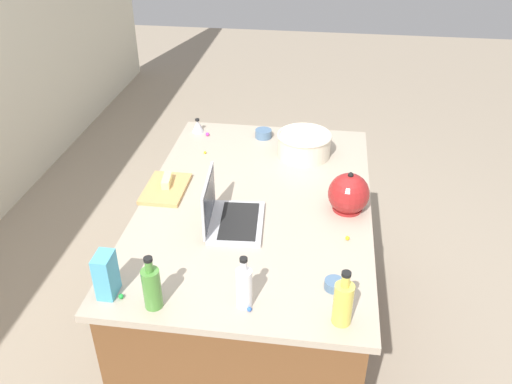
{
  "coord_description": "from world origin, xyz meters",
  "views": [
    {
      "loc": [
        -2.0,
        -0.28,
        2.22
      ],
      "look_at": [
        0.0,
        0.0,
        0.95
      ],
      "focal_mm": 37.68,
      "sensor_mm": 36.0,
      "label": 1
    }
  ],
  "objects": [
    {
      "name": "candy_1",
      "position": [
        0.41,
        0.33,
        0.91
      ],
      "size": [
        0.01,
        0.01,
        0.01
      ],
      "primitive_type": "sphere",
      "color": "yellow",
      "rests_on": "island_counter"
    },
    {
      "name": "laptop",
      "position": [
        -0.19,
        0.09,
        0.95
      ],
      "size": [
        0.33,
        0.25,
        0.22
      ],
      "color": "#B7B7BC",
      "rests_on": "island_counter"
    },
    {
      "name": "candy_5",
      "position": [
        -0.68,
        0.38,
        0.91
      ],
      "size": [
        0.02,
        0.02,
        0.02
      ],
      "primitive_type": "sphere",
      "color": "green",
      "rests_on": "island_counter"
    },
    {
      "name": "bottle_vinegar",
      "position": [
        -0.65,
        -0.05,
        0.98
      ],
      "size": [
        0.06,
        0.06,
        0.21
      ],
      "color": "white",
      "rests_on": "island_counter"
    },
    {
      "name": "butter_stick_left",
      "position": [
        0.06,
        0.43,
        0.94
      ],
      "size": [
        0.11,
        0.05,
        0.04
      ],
      "primitive_type": "cube",
      "rotation": [
        0.0,
        0.0,
        0.12
      ],
      "color": "#F4E58C",
      "rests_on": "cutting_board"
    },
    {
      "name": "candy_0",
      "position": [
        -0.23,
        -0.41,
        0.91
      ],
      "size": [
        0.02,
        0.02,
        0.02
      ],
      "primitive_type": "sphere",
      "color": "yellow",
      "rests_on": "island_counter"
    },
    {
      "name": "bottle_oil",
      "position": [
        -0.68,
        -0.38,
        0.99
      ],
      "size": [
        0.07,
        0.07,
        0.21
      ],
      "color": "#DBC64C",
      "rests_on": "island_counter"
    },
    {
      "name": "island_counter",
      "position": [
        0.0,
        0.0,
        0.45
      ],
      "size": [
        1.57,
        1.02,
        0.9
      ],
      "color": "brown",
      "rests_on": "ground"
    },
    {
      "name": "ramekin_medium",
      "position": [
        0.64,
        0.05,
        0.92
      ],
      "size": [
        0.09,
        0.09,
        0.05
      ],
      "primitive_type": "cylinder",
      "color": "slate",
      "rests_on": "island_counter"
    },
    {
      "name": "cutting_board",
      "position": [
        0.04,
        0.43,
        0.91
      ],
      "size": [
        0.28,
        0.19,
        0.02
      ],
      "primitive_type": "cube",
      "color": "tan",
      "rests_on": "island_counter"
    },
    {
      "name": "candy_bag",
      "position": [
        -0.66,
        0.43,
        0.99
      ],
      "size": [
        0.09,
        0.06,
        0.17
      ],
      "primitive_type": "cube",
      "color": "#4CA5CC",
      "rests_on": "island_counter"
    },
    {
      "name": "ramekin_small",
      "position": [
        -0.53,
        -0.36,
        0.92
      ],
      "size": [
        0.07,
        0.07,
        0.04
      ],
      "primitive_type": "cylinder",
      "color": "slate",
      "rests_on": "island_counter"
    },
    {
      "name": "candy_3",
      "position": [
        0.62,
        0.36,
        0.91
      ],
      "size": [
        0.02,
        0.02,
        0.02
      ],
      "primitive_type": "sphere",
      "color": "#CC3399",
      "rests_on": "island_counter"
    },
    {
      "name": "candy_4",
      "position": [
        -0.55,
        -0.39,
        0.91
      ],
      "size": [
        0.02,
        0.02,
        0.02
      ],
      "primitive_type": "sphere",
      "color": "orange",
      "rests_on": "island_counter"
    },
    {
      "name": "kettle",
      "position": [
        -0.0,
        -0.41,
        0.98
      ],
      "size": [
        0.21,
        0.18,
        0.2
      ],
      "color": "maroon",
      "rests_on": "island_counter"
    },
    {
      "name": "kitchen_timer",
      "position": [
        0.67,
        0.42,
        0.94
      ],
      "size": [
        0.07,
        0.07,
        0.08
      ],
      "color": "#B2B2B7",
      "rests_on": "island_counter"
    },
    {
      "name": "ground_plane",
      "position": [
        0.0,
        0.0,
        0.0
      ],
      "size": [
        12.0,
        12.0,
        0.0
      ],
      "primitive_type": "plane",
      "color": "gray"
    },
    {
      "name": "candy_6",
      "position": [
        -0.68,
        -0.07,
        0.91
      ],
      "size": [
        0.02,
        0.02,
        0.02
      ],
      "primitive_type": "sphere",
      "color": "blue",
      "rests_on": "island_counter"
    },
    {
      "name": "candy_2",
      "position": [
        0.51,
        -0.07,
        0.91
      ],
      "size": [
        0.02,
        0.02,
        0.02
      ],
      "primitive_type": "sphere",
      "color": "orange",
      "rests_on": "island_counter"
    },
    {
      "name": "mixing_bowl_large",
      "position": [
        0.47,
        -0.18,
        0.96
      ],
      "size": [
        0.28,
        0.28,
        0.12
      ],
      "color": "beige",
      "rests_on": "island_counter"
    },
    {
      "name": "bottle_olive",
      "position": [
        -0.7,
        0.26,
        0.98
      ],
      "size": [
        0.06,
        0.06,
        0.21
      ],
      "color": "#4C8C38",
      "rests_on": "island_counter"
    }
  ]
}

